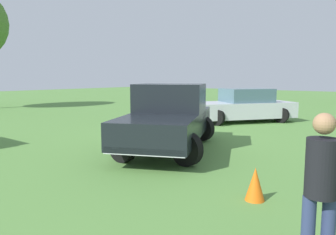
{
  "coord_description": "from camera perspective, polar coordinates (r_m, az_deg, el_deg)",
  "views": [
    {
      "loc": [
        5.99,
        -7.86,
        2.02
      ],
      "look_at": [
        0.38,
        -0.91,
        0.9
      ],
      "focal_mm": 35.26,
      "sensor_mm": 36.0,
      "label": 1
    }
  ],
  "objects": [
    {
      "name": "sedan_near",
      "position": [
        15.06,
        12.76,
        1.89
      ],
      "size": [
        4.12,
        4.8,
        1.48
      ],
      "rotation": [
        0.0,
        0.0,
        4.1
      ],
      "color": "black",
      "rests_on": "ground_plane"
    },
    {
      "name": "traffic_cone",
      "position": [
        5.66,
        14.83,
        -11.05
      ],
      "size": [
        0.32,
        0.32,
        0.55
      ],
      "primitive_type": "cone",
      "color": "orange",
      "rests_on": "ground_plane"
    },
    {
      "name": "person_bystander",
      "position": [
        3.73,
        24.9,
        -10.41
      ],
      "size": [
        0.44,
        0.44,
        1.66
      ],
      "rotation": [
        0.0,
        0.0,
        5.3
      ],
      "color": "navy",
      "rests_on": "ground_plane"
    },
    {
      "name": "ground_plane",
      "position": [
        10.08,
        1.57,
        -4.41
      ],
      "size": [
        80.0,
        80.0,
        0.0
      ],
      "primitive_type": "plane",
      "color": "#54843D"
    },
    {
      "name": "person_visitor",
      "position": [
        14.3,
        -1.36,
        2.89
      ],
      "size": [
        0.4,
        0.4,
        1.7
      ],
      "rotation": [
        0.0,
        0.0,
        1.25
      ],
      "color": "#7A6B51",
      "rests_on": "ground_plane"
    },
    {
      "name": "pickup_truck",
      "position": [
        9.11,
        0.17,
        0.3
      ],
      "size": [
        3.74,
        5.05,
        1.81
      ],
      "rotation": [
        0.0,
        0.0,
        5.17
      ],
      "color": "black",
      "rests_on": "ground_plane"
    }
  ]
}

